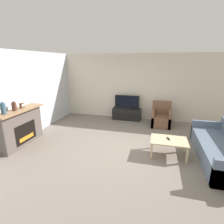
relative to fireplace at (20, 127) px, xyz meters
The scene contains 13 objects.
ground_plane 3.03m from the fireplace, ahead, with size 24.00×24.00×0.00m, color slate.
wall_back 4.53m from the fireplace, 48.75° to the left, with size 12.00×0.06×2.70m.
wall_left 0.96m from the fireplace, 113.28° to the left, with size 0.06×12.00×2.70m.
fireplace is the anchor object (origin of this frame).
mantel_vase_left 0.83m from the fireplace, 87.96° to the right, with size 0.13×0.13×0.33m.
mantel_vase_centre_left 0.66m from the fireplace, 81.91° to the right, with size 0.12×0.12×0.26m.
mantel_clock 0.62m from the fireplace, 83.64° to the left, with size 0.08×0.11×0.15m.
tv_stand 4.04m from the fireplace, 49.87° to the left, with size 1.18×0.42×0.48m.
tv 4.03m from the fireplace, 49.85° to the left, with size 1.01×0.18×0.56m.
armchair 4.82m from the fireplace, 33.94° to the left, with size 0.70×0.76×0.91m.
coffee_table 4.20m from the fireplace, ahead, with size 0.91×0.65×0.44m.
remote 4.18m from the fireplace, ahead, with size 0.08×0.16×0.02m.
couch 5.47m from the fireplace, ahead, with size 0.96×2.44×0.79m.
Camera 1 is at (0.85, -4.40, 2.38)m, focal length 28.00 mm.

